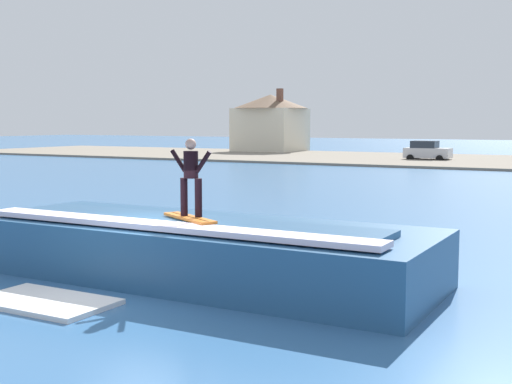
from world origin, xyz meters
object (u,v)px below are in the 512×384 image
(wave_crest, at_px, (197,249))
(surfboard, at_px, (189,218))
(car_near_shore, at_px, (427,151))
(house_with_chimney, at_px, (270,121))
(surfer, at_px, (191,173))

(wave_crest, relative_size, surfboard, 5.99)
(car_near_shore, bearing_deg, wave_crest, -81.05)
(surfboard, xyz_separation_m, house_with_chimney, (-28.49, 57.83, 2.22))
(wave_crest, height_order, car_near_shore, car_near_shore)
(surfer, distance_m, car_near_shore, 49.53)
(wave_crest, distance_m, house_with_chimney, 64.03)
(car_near_shore, bearing_deg, house_with_chimney, 156.78)
(wave_crest, distance_m, car_near_shore, 49.04)
(wave_crest, distance_m, surfer, 1.83)
(wave_crest, relative_size, house_with_chimney, 1.25)
(car_near_shore, bearing_deg, surfer, -80.95)
(surfer, distance_m, house_with_chimney, 64.44)
(surfer, bearing_deg, house_with_chimney, 116.26)
(surfboard, xyz_separation_m, surfer, (0.02, 0.05, 0.98))
(house_with_chimney, bearing_deg, wave_crest, -63.70)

